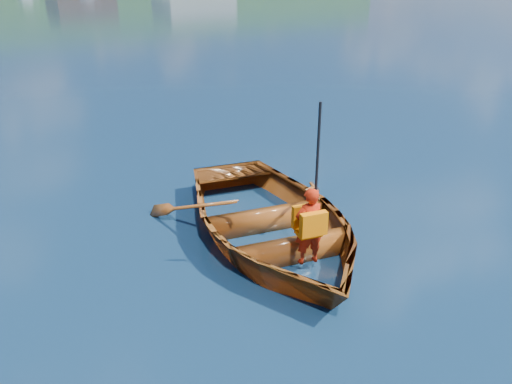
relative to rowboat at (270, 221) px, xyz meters
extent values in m
plane|color=#0E1A41|center=(-0.36, -0.07, -0.29)|extent=(600.00, 600.00, 0.00)
imported|color=brown|center=(0.00, 0.00, 0.00)|extent=(3.90, 4.79, 0.87)
imported|color=#B21E08|center=(-0.06, -0.91, 0.33)|extent=(0.42, 0.33, 1.02)
cube|color=orange|center=(-0.09, -1.03, 0.41)|extent=(0.35, 0.18, 0.30)
cube|color=orange|center=(-0.04, -0.79, 0.41)|extent=(0.35, 0.16, 0.30)
cube|color=orange|center=(-0.06, -0.91, 0.23)|extent=(0.34, 0.28, 0.05)
cylinder|color=black|center=(0.12, -0.80, 0.83)|extent=(0.04, 0.04, 2.03)
camera|label=1|loc=(-3.67, -5.07, 3.21)|focal=35.00mm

